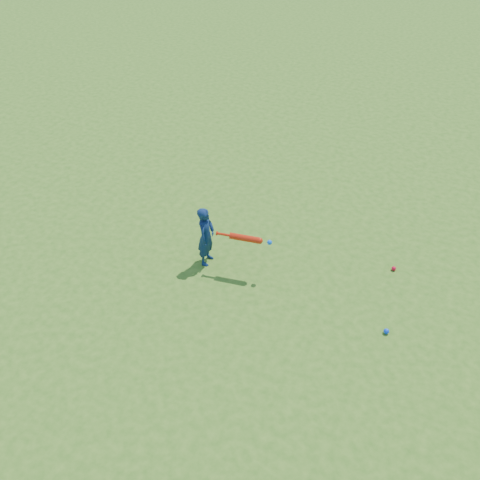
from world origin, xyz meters
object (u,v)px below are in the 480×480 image
Objects in this scene: ground_ball_blue at (386,331)px; child at (206,236)px; bat_swing at (247,239)px; ground_ball_red at (394,268)px.

child is at bearing 175.42° from ground_ball_blue.
ground_ball_blue is 2.19m from bat_swing.
ground_ball_blue is at bearing -18.19° from bat_swing.
child is 13.10× the size of ground_ball_blue.
ground_ball_blue is 0.09× the size of bat_swing.
child is 0.63m from bat_swing.
child reaches higher than ground_ball_blue.
ground_ball_blue is (2.71, -0.22, -0.43)m from child.
ground_ball_red is 1.25m from ground_ball_blue.
child reaches higher than bat_swing.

